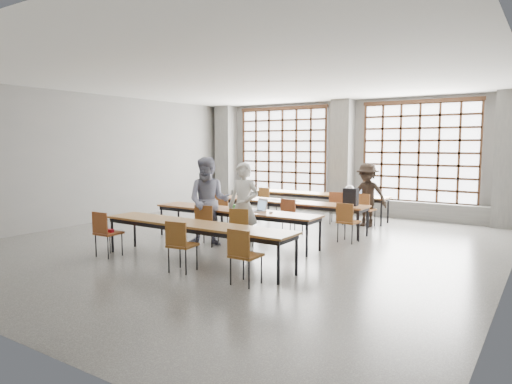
# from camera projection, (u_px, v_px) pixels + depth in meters

# --- Properties ---
(floor) EXTENTS (11.00, 11.00, 0.00)m
(floor) POSITION_uv_depth(u_px,v_px,m) (247.00, 243.00, 9.94)
(floor) COLOR #4D4D4B
(floor) RESTS_ON ground
(ceiling) EXTENTS (11.00, 11.00, 0.00)m
(ceiling) POSITION_uv_depth(u_px,v_px,m) (246.00, 79.00, 9.57)
(ceiling) COLOR silver
(ceiling) RESTS_ON floor
(wall_back) EXTENTS (10.00, 0.00, 10.00)m
(wall_back) POSITION_uv_depth(u_px,v_px,m) (346.00, 157.00, 14.32)
(wall_back) COLOR slate
(wall_back) RESTS_ON floor
(wall_left) EXTENTS (0.00, 11.00, 11.00)m
(wall_left) POSITION_uv_depth(u_px,v_px,m) (97.00, 159.00, 12.49)
(wall_left) COLOR slate
(wall_left) RESTS_ON floor
(column_left) EXTENTS (0.60, 0.55, 3.50)m
(column_left) POSITION_uv_depth(u_px,v_px,m) (226.00, 155.00, 16.55)
(column_left) COLOR #50504E
(column_left) RESTS_ON floor
(column_mid) EXTENTS (0.60, 0.55, 3.50)m
(column_mid) POSITION_uv_depth(u_px,v_px,m) (342.00, 157.00, 14.09)
(column_mid) COLOR #50504E
(column_mid) RESTS_ON floor
(column_right) EXTENTS (0.60, 0.55, 3.50)m
(column_right) POSITION_uv_depth(u_px,v_px,m) (508.00, 160.00, 11.63)
(column_right) COLOR #50504E
(column_right) RESTS_ON floor
(window_left) EXTENTS (3.32, 0.12, 3.00)m
(window_left) POSITION_uv_depth(u_px,v_px,m) (283.00, 151.00, 15.47)
(window_left) COLOR white
(window_left) RESTS_ON wall_back
(window_right) EXTENTS (3.32, 0.12, 3.00)m
(window_right) POSITION_uv_depth(u_px,v_px,m) (419.00, 153.00, 13.01)
(window_right) COLOR white
(window_right) RESTS_ON wall_back
(sill_ledge) EXTENTS (9.80, 0.35, 0.50)m
(sill_ledge) POSITION_uv_depth(u_px,v_px,m) (342.00, 205.00, 14.31)
(sill_ledge) COLOR #50504E
(sill_ledge) RESTS_ON floor
(desk_row_a) EXTENTS (4.00, 0.70, 0.73)m
(desk_row_a) POSITION_uv_depth(u_px,v_px,m) (319.00, 196.00, 13.20)
(desk_row_a) COLOR brown
(desk_row_a) RESTS_ON floor
(desk_row_b) EXTENTS (4.00, 0.70, 0.73)m
(desk_row_b) POSITION_uv_depth(u_px,v_px,m) (289.00, 204.00, 11.41)
(desk_row_b) COLOR brown
(desk_row_b) RESTS_ON floor
(desk_row_c) EXTENTS (4.00, 0.70, 0.73)m
(desk_row_c) POSITION_uv_depth(u_px,v_px,m) (234.00, 212.00, 9.95)
(desk_row_c) COLOR brown
(desk_row_c) RESTS_ON floor
(desk_row_d) EXTENTS (4.00, 0.70, 0.73)m
(desk_row_d) POSITION_uv_depth(u_px,v_px,m) (195.00, 227.00, 8.22)
(desk_row_d) COLOR brown
(desk_row_d) RESTS_ON floor
(chair_back_left) EXTENTS (0.48, 0.48, 0.88)m
(chair_back_left) POSITION_uv_depth(u_px,v_px,m) (267.00, 199.00, 13.47)
(chair_back_left) COLOR brown
(chair_back_left) RESTS_ON floor
(chair_back_mid) EXTENTS (0.52, 0.52, 0.88)m
(chair_back_mid) POSITION_uv_depth(u_px,v_px,m) (337.00, 204.00, 12.25)
(chair_back_mid) COLOR maroon
(chair_back_mid) RESTS_ON floor
(chair_back_right) EXTENTS (0.47, 0.48, 0.88)m
(chair_back_right) POSITION_uv_depth(u_px,v_px,m) (365.00, 206.00, 11.82)
(chair_back_right) COLOR maroon
(chair_back_right) RESTS_ON floor
(chair_mid_left) EXTENTS (0.47, 0.48, 0.88)m
(chair_mid_left) POSITION_uv_depth(u_px,v_px,m) (223.00, 207.00, 11.77)
(chair_mid_left) COLOR brown
(chair_mid_left) RESTS_ON floor
(chair_mid_centre) EXTENTS (0.44, 0.45, 0.88)m
(chair_mid_centre) POSITION_uv_depth(u_px,v_px,m) (291.00, 213.00, 10.68)
(chair_mid_centre) COLOR maroon
(chair_mid_centre) RESTS_ON floor
(chair_mid_right) EXTENTS (0.45, 0.46, 0.88)m
(chair_mid_right) POSITION_uv_depth(u_px,v_px,m) (347.00, 218.00, 9.92)
(chair_mid_right) COLOR brown
(chair_mid_right) RESTS_ON floor
(chair_front_left) EXTENTS (0.51, 0.52, 0.88)m
(chair_front_left) POSITION_uv_depth(u_px,v_px,m) (206.00, 221.00, 9.59)
(chair_front_left) COLOR brown
(chair_front_left) RESTS_ON floor
(chair_front_right) EXTENTS (0.51, 0.51, 0.88)m
(chair_front_right) POSITION_uv_depth(u_px,v_px,m) (241.00, 225.00, 9.10)
(chair_front_right) COLOR brown
(chair_front_right) RESTS_ON floor
(chair_near_left) EXTENTS (0.43, 0.44, 0.88)m
(chair_near_left) POSITION_uv_depth(u_px,v_px,m) (105.00, 229.00, 8.64)
(chair_near_left) COLOR brown
(chair_near_left) RESTS_ON floor
(chair_near_mid) EXTENTS (0.48, 0.48, 0.88)m
(chair_near_mid) POSITION_uv_depth(u_px,v_px,m) (180.00, 241.00, 7.60)
(chair_near_mid) COLOR brown
(chair_near_mid) RESTS_ON floor
(chair_near_right) EXTENTS (0.42, 0.43, 0.88)m
(chair_near_right) POSITION_uv_depth(u_px,v_px,m) (243.00, 251.00, 6.89)
(chair_near_right) COLOR brown
(chair_near_right) RESTS_ON floor
(student_male) EXTENTS (0.71, 0.52, 1.79)m
(student_male) POSITION_uv_depth(u_px,v_px,m) (244.00, 207.00, 9.18)
(student_male) COLOR silver
(student_male) RESTS_ON floor
(student_female) EXTENTS (1.14, 1.05, 1.88)m
(student_female) POSITION_uv_depth(u_px,v_px,m) (209.00, 201.00, 9.67)
(student_female) COLOR #1A1F4F
(student_female) RESTS_ON floor
(student_back) EXTENTS (1.09, 0.64, 1.66)m
(student_back) POSITION_uv_depth(u_px,v_px,m) (367.00, 195.00, 11.89)
(student_back) COLOR black
(student_back) RESTS_ON floor
(laptop_front) EXTENTS (0.46, 0.43, 0.26)m
(laptop_front) POSITION_uv_depth(u_px,v_px,m) (259.00, 208.00, 9.70)
(laptop_front) COLOR #BCBCC1
(laptop_front) RESTS_ON desk_row_c
(laptop_back) EXTENTS (0.43, 0.39, 0.26)m
(laptop_back) POSITION_uv_depth(u_px,v_px,m) (365.00, 194.00, 12.55)
(laptop_back) COLOR #ABABB0
(laptop_back) RESTS_ON desk_row_a
(mouse) EXTENTS (0.11, 0.09, 0.04)m
(mouse) POSITION_uv_depth(u_px,v_px,m) (271.00, 212.00, 9.40)
(mouse) COLOR white
(mouse) RESTS_ON desk_row_c
(green_box) EXTENTS (0.26, 0.13, 0.09)m
(green_box) POSITION_uv_depth(u_px,v_px,m) (235.00, 207.00, 10.03)
(green_box) COLOR #378E2E
(green_box) RESTS_ON desk_row_c
(phone) EXTENTS (0.13, 0.07, 0.01)m
(phone) POSITION_uv_depth(u_px,v_px,m) (238.00, 210.00, 9.76)
(phone) COLOR black
(phone) RESTS_ON desk_row_c
(paper_sheet_a) EXTENTS (0.31, 0.23, 0.00)m
(paper_sheet_a) POSITION_uv_depth(u_px,v_px,m) (270.00, 199.00, 11.77)
(paper_sheet_a) COLOR silver
(paper_sheet_a) RESTS_ON desk_row_b
(paper_sheet_b) EXTENTS (0.31, 0.23, 0.00)m
(paper_sheet_b) POSITION_uv_depth(u_px,v_px,m) (278.00, 200.00, 11.52)
(paper_sheet_b) COLOR white
(paper_sheet_b) RESTS_ON desk_row_b
(paper_sheet_c) EXTENTS (0.32, 0.25, 0.00)m
(paper_sheet_c) POSITION_uv_depth(u_px,v_px,m) (293.00, 201.00, 11.34)
(paper_sheet_c) COLOR silver
(paper_sheet_c) RESTS_ON desk_row_b
(backpack) EXTENTS (0.32, 0.21, 0.40)m
(backpack) POSITION_uv_depth(u_px,v_px,m) (351.00, 197.00, 10.54)
(backpack) COLOR black
(backpack) RESTS_ON desk_row_b
(plastic_bag) EXTENTS (0.31, 0.28, 0.29)m
(plastic_bag) POSITION_uv_depth(u_px,v_px,m) (350.00, 190.00, 12.73)
(plastic_bag) COLOR silver
(plastic_bag) RESTS_ON desk_row_a
(red_pouch) EXTENTS (0.21, 0.12, 0.06)m
(red_pouch) POSITION_uv_depth(u_px,v_px,m) (109.00, 231.00, 8.72)
(red_pouch) COLOR maroon
(red_pouch) RESTS_ON chair_near_left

